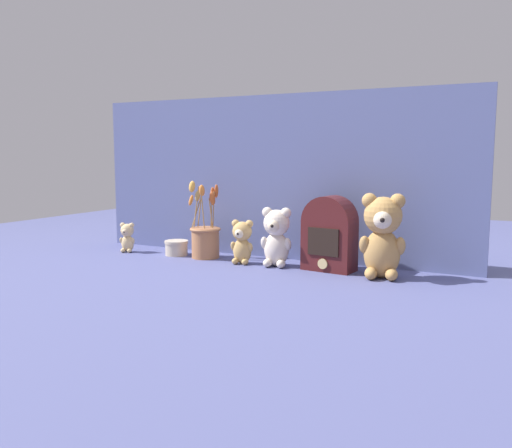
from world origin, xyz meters
TOP-DOWN VIEW (x-y plane):
  - ground_plane at (0.00, 0.00)m, footprint 4.00×4.00m
  - backdrop_wall at (0.00, 0.17)m, footprint 1.68×0.02m
  - teddy_bear_large at (0.51, -0.01)m, footprint 0.17×0.15m
  - teddy_bear_medium at (0.10, 0.00)m, footprint 0.13×0.12m
  - teddy_bear_small at (-0.05, -0.01)m, footprint 0.10×0.09m
  - teddy_bear_tiny at (-0.62, -0.02)m, footprint 0.07×0.07m
  - flower_vase at (-0.24, 0.03)m, footprint 0.15×0.13m
  - vintage_radio at (0.30, 0.03)m, footprint 0.20×0.12m
  - decorative_tin_tall at (-0.38, 0.02)m, footprint 0.10×0.10m

SIDE VIEW (x-z plane):
  - ground_plane at x=0.00m, z-range 0.00..0.00m
  - decorative_tin_tall at x=-0.38m, z-range 0.00..0.06m
  - teddy_bear_tiny at x=-0.62m, z-range 0.00..0.13m
  - flower_vase at x=-0.24m, z-range -0.08..0.25m
  - teddy_bear_small at x=-0.05m, z-range 0.00..0.18m
  - teddy_bear_medium at x=0.10m, z-range 0.00..0.23m
  - vintage_radio at x=0.30m, z-range 0.00..0.28m
  - teddy_bear_large at x=0.51m, z-range 0.01..0.30m
  - backdrop_wall at x=0.00m, z-range 0.00..0.67m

